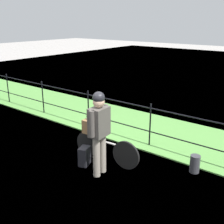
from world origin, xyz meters
TOP-DOWN VIEW (x-y plane):
  - ground_plane at (0.00, 0.00)m, footprint 60.00×60.00m
  - grass_strip at (0.00, 2.70)m, footprint 27.00×2.40m
  - harbor_water at (0.00, 9.52)m, footprint 30.00×30.00m
  - iron_fence at (0.00, 1.84)m, footprint 18.04×0.04m
  - bicycle_main at (0.69, 0.55)m, footprint 1.57×0.22m
  - wooden_crate at (0.35, 0.52)m, footprint 0.36×0.32m
  - terrier_dog at (0.37, 0.52)m, footprint 0.32×0.16m
  - cyclist_person at (0.90, 0.11)m, footprint 0.29×0.54m
  - backpack_on_paving at (0.41, 0.19)m, footprint 0.27×0.33m
  - mooring_bollard at (2.35, 1.34)m, footprint 0.20×0.20m

SIDE VIEW (x-z plane):
  - ground_plane at x=0.00m, z-range 0.00..0.00m
  - harbor_water at x=0.00m, z-range 0.00..0.00m
  - grass_strip at x=0.00m, z-range 0.00..0.03m
  - mooring_bollard at x=2.35m, z-range 0.00..0.36m
  - backpack_on_paving at x=0.41m, z-range 0.00..0.40m
  - bicycle_main at x=0.69m, z-range 0.02..0.63m
  - iron_fence at x=0.00m, z-range 0.09..1.15m
  - wooden_crate at x=0.35m, z-range 0.61..0.90m
  - terrier_dog at x=0.37m, z-range 0.89..1.07m
  - cyclist_person at x=0.90m, z-range 0.16..1.84m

